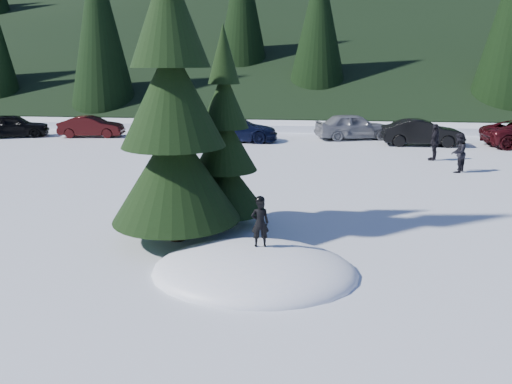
# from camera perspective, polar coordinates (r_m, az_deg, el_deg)

# --- Properties ---
(ground) EXTENTS (200.00, 200.00, 0.00)m
(ground) POSITION_cam_1_polar(r_m,az_deg,el_deg) (10.92, -0.18, -9.16)
(ground) COLOR white
(ground) RESTS_ON ground
(snow_mound) EXTENTS (4.48, 3.52, 0.96)m
(snow_mound) POSITION_cam_1_polar(r_m,az_deg,el_deg) (10.92, -0.18, -9.16)
(snow_mound) COLOR white
(snow_mound) RESTS_ON ground
(spruce_tall) EXTENTS (3.20, 3.20, 8.60)m
(spruce_tall) POSITION_cam_1_polar(r_m,az_deg,el_deg) (12.26, -9.52, 9.36)
(spruce_tall) COLOR black
(spruce_tall) RESTS_ON ground
(spruce_short) EXTENTS (2.20, 2.20, 5.37)m
(spruce_short) POSITION_cam_1_polar(r_m,az_deg,el_deg) (13.54, -3.57, 4.82)
(spruce_short) COLOR black
(spruce_short) RESTS_ON ground
(child_skier) EXTENTS (0.43, 0.33, 1.07)m
(child_skier) POSITION_cam_1_polar(r_m,az_deg,el_deg) (10.86, 0.46, -3.56)
(child_skier) COLOR black
(child_skier) RESTS_ON snow_mound
(adult_0) EXTENTS (0.94, 0.99, 1.62)m
(adult_0) POSITION_cam_1_polar(r_m,az_deg,el_deg) (22.02, 22.09, 4.17)
(adult_0) COLOR black
(adult_0) RESTS_ON ground
(adult_1) EXTENTS (0.83, 1.06, 1.68)m
(adult_1) POSITION_cam_1_polar(r_m,az_deg,el_deg) (24.38, 19.73, 5.38)
(adult_1) COLOR black
(adult_1) RESTS_ON ground
(car_0) EXTENTS (4.36, 2.99, 1.38)m
(car_0) POSITION_cam_1_polar(r_m,az_deg,el_deg) (33.59, -26.03, 6.83)
(car_0) COLOR black
(car_0) RESTS_ON ground
(car_1) EXTENTS (3.92, 1.82, 1.24)m
(car_1) POSITION_cam_1_polar(r_m,az_deg,el_deg) (31.89, -18.29, 7.11)
(car_1) COLOR black
(car_1) RESTS_ON ground
(car_2) EXTENTS (5.66, 3.05, 1.51)m
(car_2) POSITION_cam_1_polar(r_m,az_deg,el_deg) (30.17, -8.22, 7.56)
(car_2) COLOR #56585F
(car_2) RESTS_ON ground
(car_3) EXTENTS (5.04, 2.18, 1.44)m
(car_3) POSITION_cam_1_polar(r_m,az_deg,el_deg) (28.71, -2.52, 7.27)
(car_3) COLOR black
(car_3) RESTS_ON ground
(car_4) EXTENTS (4.76, 2.94, 1.51)m
(car_4) POSITION_cam_1_polar(r_m,az_deg,el_deg) (29.95, 11.08, 7.39)
(car_4) COLOR gray
(car_4) RESTS_ON ground
(car_5) EXTENTS (4.26, 1.51, 1.40)m
(car_5) POSITION_cam_1_polar(r_m,az_deg,el_deg) (28.59, 18.45, 6.46)
(car_5) COLOR black
(car_5) RESTS_ON ground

